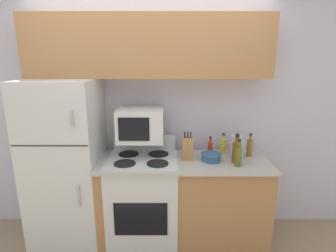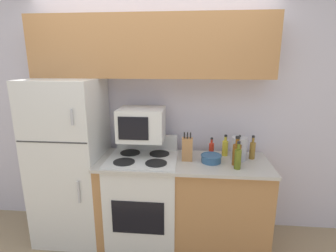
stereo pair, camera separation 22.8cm
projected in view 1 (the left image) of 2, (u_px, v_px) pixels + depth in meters
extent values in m
cube|color=silver|center=(150.00, 116.00, 2.89)|extent=(8.00, 0.05, 2.55)
cube|color=#B27A47|center=(182.00, 202.00, 2.72)|extent=(1.68, 0.58, 0.89)
cube|color=#BCB7AD|center=(183.00, 161.00, 2.59)|extent=(1.68, 0.62, 0.03)
cube|color=silver|center=(66.00, 164.00, 2.65)|extent=(0.69, 0.64, 1.70)
cube|color=#383838|center=(49.00, 146.00, 2.26)|extent=(0.67, 0.01, 0.01)
cylinder|color=#B7B7BC|center=(71.00, 119.00, 2.19)|extent=(0.02, 0.02, 0.14)
cylinder|color=#B7B7BC|center=(78.00, 196.00, 2.36)|extent=(0.02, 0.02, 0.22)
cube|color=#B27A47|center=(148.00, 47.00, 2.53)|extent=(2.36, 0.32, 0.59)
cube|color=silver|center=(143.00, 201.00, 2.70)|extent=(0.69, 0.58, 0.93)
cube|color=black|center=(140.00, 219.00, 2.42)|extent=(0.49, 0.01, 0.33)
cube|color=#2D2D2D|center=(142.00, 159.00, 2.59)|extent=(0.66, 0.56, 0.01)
cube|color=silver|center=(144.00, 143.00, 2.83)|extent=(0.66, 0.06, 0.16)
cylinder|color=black|center=(124.00, 163.00, 2.46)|extent=(0.21, 0.21, 0.01)
cylinder|color=black|center=(157.00, 163.00, 2.46)|extent=(0.21, 0.21, 0.01)
cylinder|color=black|center=(128.00, 154.00, 2.71)|extent=(0.21, 0.21, 0.01)
cylinder|color=black|center=(158.00, 154.00, 2.71)|extent=(0.21, 0.21, 0.01)
cube|color=silver|center=(140.00, 125.00, 2.61)|extent=(0.45, 0.37, 0.32)
cube|color=black|center=(133.00, 129.00, 2.43)|extent=(0.29, 0.01, 0.22)
cube|color=#B27A47|center=(187.00, 149.00, 2.57)|extent=(0.10, 0.08, 0.23)
cylinder|color=black|center=(184.00, 135.00, 2.53)|extent=(0.01, 0.01, 0.06)
cylinder|color=black|center=(187.00, 135.00, 2.53)|extent=(0.01, 0.01, 0.06)
cylinder|color=black|center=(190.00, 135.00, 2.53)|extent=(0.01, 0.01, 0.06)
cylinder|color=#335B84|center=(211.00, 157.00, 2.56)|extent=(0.19, 0.19, 0.07)
torus|color=#335B84|center=(211.00, 154.00, 2.56)|extent=(0.20, 0.20, 0.01)
cylinder|color=olive|center=(249.00, 148.00, 2.68)|extent=(0.06, 0.06, 0.17)
cylinder|color=olive|center=(250.00, 138.00, 2.65)|extent=(0.03, 0.03, 0.05)
cylinder|color=black|center=(250.00, 134.00, 2.64)|extent=(0.03, 0.03, 0.02)
cylinder|color=#5B6619|center=(238.00, 157.00, 2.42)|extent=(0.06, 0.06, 0.18)
cylinder|color=#5B6619|center=(239.00, 145.00, 2.39)|extent=(0.03, 0.03, 0.06)
cylinder|color=black|center=(239.00, 140.00, 2.38)|extent=(0.03, 0.03, 0.02)
cylinder|color=brown|center=(236.00, 153.00, 2.51)|extent=(0.08, 0.08, 0.20)
cylinder|color=brown|center=(237.00, 140.00, 2.48)|extent=(0.04, 0.04, 0.06)
cylinder|color=black|center=(237.00, 136.00, 2.46)|extent=(0.04, 0.04, 0.02)
cylinder|color=red|center=(209.00, 149.00, 2.70)|extent=(0.05, 0.05, 0.14)
cylinder|color=red|center=(210.00, 140.00, 2.68)|extent=(0.02, 0.02, 0.04)
cylinder|color=black|center=(210.00, 137.00, 2.67)|extent=(0.02, 0.03, 0.02)
cylinder|color=gold|center=(222.00, 147.00, 2.75)|extent=(0.06, 0.06, 0.15)
cylinder|color=gold|center=(223.00, 137.00, 2.72)|extent=(0.03, 0.03, 0.05)
cylinder|color=black|center=(223.00, 134.00, 2.71)|extent=(0.03, 0.03, 0.02)
cylinder|color=#B7B7BC|center=(237.00, 146.00, 2.64)|extent=(0.15, 0.15, 0.23)
sphere|color=black|center=(238.00, 134.00, 2.60)|extent=(0.02, 0.02, 0.02)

